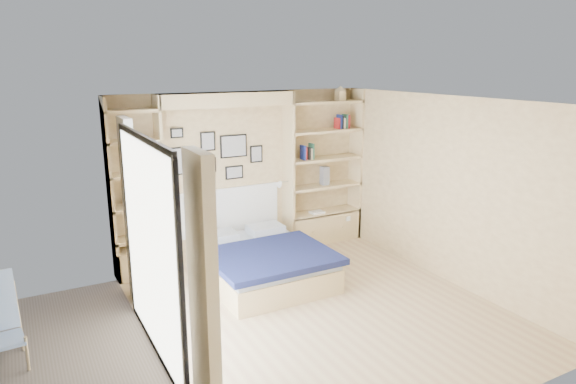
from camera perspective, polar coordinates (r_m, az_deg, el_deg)
ground at (r=6.39m, az=3.50°, el=-12.90°), size 4.50×4.50×0.00m
room_shell at (r=7.11m, az=-5.52°, el=-0.80°), size 4.50×4.50×4.50m
bed at (r=7.11m, az=-3.05°, el=-7.65°), size 1.59×2.06×1.07m
photo_gallery at (r=7.61m, az=-8.15°, el=4.19°), size 1.48×0.02×0.82m
reading_lamps at (r=7.56m, az=-6.35°, el=0.28°), size 1.92×0.12×0.15m
shelf_decor at (r=8.12m, az=2.54°, el=5.57°), size 3.52×0.23×2.03m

